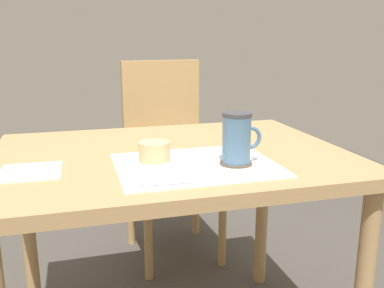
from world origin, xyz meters
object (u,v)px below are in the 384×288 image
Objects in this scene: pastry at (154,151)px; coffee_mug at (237,138)px; dining_table at (172,179)px; wooden_chair at (168,152)px; pastry_plate at (155,163)px.

coffee_mug reaches higher than pastry.
wooden_chair is at bearing 78.36° from dining_table.
dining_table is 1.11× the size of wooden_chair.
coffee_mug reaches higher than dining_table.
pastry reaches higher than pastry_plate.
coffee_mug is (0.21, -0.05, 0.07)m from pastry_plate.
pastry_plate is 0.23m from coffee_mug.
pastry_plate is at bearing 71.21° from wooden_chair.
pastry_plate reaches higher than dining_table.
wooden_chair reaches higher than coffee_mug.
pastry_plate is 0.03m from pastry.
dining_table is 0.18m from pastry_plate.
coffee_mug is (0.14, -0.18, 0.16)m from dining_table.
dining_table is 6.35× the size of pastry_plate.
pastry is at bearing 180.00° from pastry_plate.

